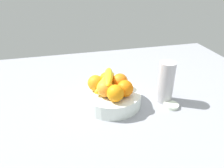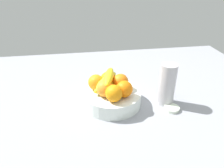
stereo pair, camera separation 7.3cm
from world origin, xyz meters
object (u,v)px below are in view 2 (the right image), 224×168
Objects in this scene: orange_top_stack at (114,93)px; thermos_tumbler at (167,85)px; orange_back_left at (96,82)px; orange_back_right at (105,88)px; fruit_bowl at (112,98)px; orange_front_right at (121,82)px; orange_front_left at (124,89)px; orange_center at (108,79)px; banana_bunch at (108,81)px; jar_lid at (172,108)px.

thermos_tumbler is at bearing 9.78° from orange_top_stack.
orange_back_right is at bearing -63.03° from orange_back_left.
fruit_bowl is 25.32cm from thermos_tumbler.
orange_front_left is at bearing -86.86° from orange_front_right.
orange_center is 2.66cm from banana_bunch.
orange_top_stack is at bearing -170.22° from thermos_tumbler.
orange_front_right is (4.24, 2.22, 6.80)cm from fruit_bowl.
orange_back_left is at bearing 174.30° from banana_bunch.
orange_back_right is 0.41× the size of banana_bunch.
orange_center is 0.41× the size of banana_bunch.
banana_bunch is at bearing 68.02° from orange_back_right.
orange_front_right and orange_back_left have the same top height.
orange_top_stack is at bearing -92.90° from fruit_bowl.
jar_lid is (28.93, -6.06, -9.27)cm from orange_back_right.
orange_back_right is 30.97cm from jar_lid.
fruit_bowl is 8.32cm from orange_front_right.
orange_back_left is 5.30cm from banana_bunch.
fruit_bowl is at bearing -61.98° from banana_bunch.
banana_bunch is (-5.69, 0.51, 0.59)cm from orange_front_right.
orange_back_left is at bearing 159.37° from jar_lid.
orange_center is at bearing 149.16° from orange_front_right.
jar_lid is at bearing -20.63° from orange_back_left.
orange_front_left is 0.37× the size of thermos_tumbler.
orange_top_stack is at bearing -59.10° from orange_back_left.
jar_lid is (21.03, -11.00, -9.27)cm from orange_front_right.
orange_front_right is 1.00× the size of orange_center.
orange_front_left is 13.72cm from orange_back_left.
thermos_tumbler is 10.67cm from jar_lid.
banana_bunch is (-0.60, -2.53, 0.59)cm from orange_center.
orange_center is 8.46cm from orange_back_right.
orange_front_right is 5.93cm from orange_center.
thermos_tumbler reaches higher than fruit_bowl.
orange_top_stack is 0.37× the size of thermos_tumbler.
jar_lid is at bearing -80.14° from thermos_tumbler.
thermos_tumbler is at bearing -18.34° from orange_center.
orange_center and orange_back_right have the same top height.
orange_back_right is at bearing 179.29° from thermos_tumbler.
jar_lid is (26.12, -14.04, -9.27)cm from orange_center.
orange_front_left and orange_back_right have the same top height.
fruit_bowl is 8.19cm from orange_back_right.
orange_back_right is (-3.66, -2.72, 6.80)cm from fruit_bowl.
orange_front_left is 1.00× the size of orange_front_right.
orange_back_right is 5.65cm from orange_top_stack.
orange_front_left and orange_top_stack have the same top height.
orange_center is 12.59cm from orange_top_stack.
orange_top_stack is (-4.98, -2.80, 0.00)cm from orange_front_left.
banana_bunch reaches higher than orange_back_left.
jar_lid is at bearing -3.25° from orange_top_stack.
orange_front_right is 5.74cm from banana_bunch.
orange_back_right is at bearing 168.18° from jar_lid.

